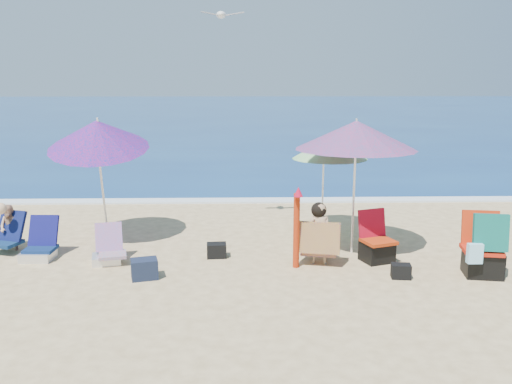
{
  "coord_description": "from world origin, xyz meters",
  "views": [
    {
      "loc": [
        -0.53,
        -7.76,
        2.95
      ],
      "look_at": [
        -0.3,
        1.0,
        1.1
      ],
      "focal_mm": 37.68,
      "sensor_mm": 36.0,
      "label": 1
    }
  ],
  "objects_px": {
    "chair_rainbow": "(108,253)",
    "camp_chair_right": "(483,253)",
    "umbrella_striped": "(330,148)",
    "umbrella_turquoise": "(356,135)",
    "umbrella_blue": "(98,134)",
    "camp_chair_left": "(376,246)",
    "furled_umbrella": "(297,223)",
    "person_left": "(9,228)",
    "chair_navy": "(40,248)",
    "person_center": "(319,235)",
    "seagull": "(221,15)"
  },
  "relations": [
    {
      "from": "furled_umbrella",
      "to": "chair_rainbow",
      "type": "distance_m",
      "value": 3.12
    },
    {
      "from": "chair_navy",
      "to": "camp_chair_left",
      "type": "height_order",
      "value": "camp_chair_left"
    },
    {
      "from": "umbrella_turquoise",
      "to": "person_center",
      "type": "xyz_separation_m",
      "value": [
        -0.66,
        -0.56,
        -1.54
      ]
    },
    {
      "from": "umbrella_striped",
      "to": "camp_chair_right",
      "type": "xyz_separation_m",
      "value": [
        1.98,
        -2.4,
        -1.3
      ]
    },
    {
      "from": "person_center",
      "to": "person_left",
      "type": "relative_size",
      "value": 1.13
    },
    {
      "from": "umbrella_turquoise",
      "to": "person_left",
      "type": "relative_size",
      "value": 2.56
    },
    {
      "from": "chair_rainbow",
      "to": "camp_chair_right",
      "type": "xyz_separation_m",
      "value": [
        5.85,
        -0.77,
        0.2
      ]
    },
    {
      "from": "chair_navy",
      "to": "person_center",
      "type": "relative_size",
      "value": 0.67
    },
    {
      "from": "umbrella_striped",
      "to": "camp_chair_left",
      "type": "bearing_deg",
      "value": -72.16
    },
    {
      "from": "umbrella_striped",
      "to": "chair_rainbow",
      "type": "height_order",
      "value": "umbrella_striped"
    },
    {
      "from": "seagull",
      "to": "chair_rainbow",
      "type": "bearing_deg",
      "value": -135.85
    },
    {
      "from": "chair_navy",
      "to": "seagull",
      "type": "xyz_separation_m",
      "value": [
        3.02,
        1.55,
        3.91
      ]
    },
    {
      "from": "umbrella_turquoise",
      "to": "camp_chair_left",
      "type": "xyz_separation_m",
      "value": [
        0.31,
        -0.43,
        -1.79
      ]
    },
    {
      "from": "umbrella_turquoise",
      "to": "seagull",
      "type": "bearing_deg",
      "value": 148.24
    },
    {
      "from": "person_left",
      "to": "seagull",
      "type": "distance_m",
      "value": 5.33
    },
    {
      "from": "umbrella_striped",
      "to": "umbrella_blue",
      "type": "relative_size",
      "value": 0.79
    },
    {
      "from": "umbrella_turquoise",
      "to": "furled_umbrella",
      "type": "height_order",
      "value": "umbrella_turquoise"
    },
    {
      "from": "chair_navy",
      "to": "seagull",
      "type": "height_order",
      "value": "seagull"
    },
    {
      "from": "seagull",
      "to": "umbrella_striped",
      "type": "bearing_deg",
      "value": -4.36
    },
    {
      "from": "camp_chair_left",
      "to": "person_center",
      "type": "bearing_deg",
      "value": -172.53
    },
    {
      "from": "camp_chair_left",
      "to": "person_center",
      "type": "relative_size",
      "value": 0.83
    },
    {
      "from": "person_left",
      "to": "umbrella_blue",
      "type": "bearing_deg",
      "value": 15.54
    },
    {
      "from": "chair_rainbow",
      "to": "camp_chair_right",
      "type": "distance_m",
      "value": 5.9
    },
    {
      "from": "camp_chair_right",
      "to": "umbrella_blue",
      "type": "bearing_deg",
      "value": 163.24
    },
    {
      "from": "umbrella_turquoise",
      "to": "chair_rainbow",
      "type": "relative_size",
      "value": 3.56
    },
    {
      "from": "camp_chair_right",
      "to": "person_left",
      "type": "height_order",
      "value": "camp_chair_right"
    },
    {
      "from": "chair_navy",
      "to": "person_center",
      "type": "xyz_separation_m",
      "value": [
        4.62,
        -0.4,
        0.31
      ]
    },
    {
      "from": "chair_navy",
      "to": "camp_chair_right",
      "type": "xyz_separation_m",
      "value": [
        7.04,
        -1.0,
        0.19
      ]
    },
    {
      "from": "chair_navy",
      "to": "camp_chair_right",
      "type": "distance_m",
      "value": 7.11
    },
    {
      "from": "umbrella_blue",
      "to": "chair_rainbow",
      "type": "distance_m",
      "value": 2.16
    },
    {
      "from": "umbrella_turquoise",
      "to": "person_center",
      "type": "relative_size",
      "value": 2.27
    },
    {
      "from": "umbrella_blue",
      "to": "furled_umbrella",
      "type": "xyz_separation_m",
      "value": [
        3.4,
        -1.42,
        -1.26
      ]
    },
    {
      "from": "chair_rainbow",
      "to": "seagull",
      "type": "height_order",
      "value": "seagull"
    },
    {
      "from": "umbrella_striped",
      "to": "chair_navy",
      "type": "xyz_separation_m",
      "value": [
        -5.05,
        -1.4,
        -1.49
      ]
    },
    {
      "from": "camp_chair_right",
      "to": "umbrella_turquoise",
      "type": "bearing_deg",
      "value": 146.73
    },
    {
      "from": "umbrella_turquoise",
      "to": "chair_navy",
      "type": "relative_size",
      "value": 3.39
    },
    {
      "from": "umbrella_striped",
      "to": "camp_chair_left",
      "type": "height_order",
      "value": "umbrella_striped"
    },
    {
      "from": "umbrella_striped",
      "to": "umbrella_turquoise",
      "type": "bearing_deg",
      "value": -79.77
    },
    {
      "from": "person_center",
      "to": "person_left",
      "type": "bearing_deg",
      "value": 170.86
    },
    {
      "from": "umbrella_turquoise",
      "to": "camp_chair_left",
      "type": "height_order",
      "value": "umbrella_turquoise"
    },
    {
      "from": "furled_umbrella",
      "to": "person_left",
      "type": "relative_size",
      "value": 1.47
    },
    {
      "from": "furled_umbrella",
      "to": "chair_navy",
      "type": "relative_size",
      "value": 1.95
    },
    {
      "from": "chair_navy",
      "to": "camp_chair_left",
      "type": "bearing_deg",
      "value": -2.82
    },
    {
      "from": "camp_chair_left",
      "to": "camp_chair_right",
      "type": "height_order",
      "value": "camp_chair_right"
    },
    {
      "from": "camp_chair_right",
      "to": "person_center",
      "type": "distance_m",
      "value": 2.49
    },
    {
      "from": "chair_navy",
      "to": "seagull",
      "type": "relative_size",
      "value": 0.87
    },
    {
      "from": "umbrella_blue",
      "to": "furled_umbrella",
      "type": "relative_size",
      "value": 1.82
    },
    {
      "from": "umbrella_blue",
      "to": "camp_chair_left",
      "type": "bearing_deg",
      "value": -13.54
    },
    {
      "from": "umbrella_blue",
      "to": "seagull",
      "type": "bearing_deg",
      "value": 17.4
    },
    {
      "from": "umbrella_turquoise",
      "to": "camp_chair_right",
      "type": "xyz_separation_m",
      "value": [
        1.76,
        -1.16,
        -1.67
      ]
    }
  ]
}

